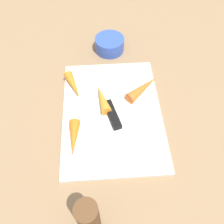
{
  "coord_description": "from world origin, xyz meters",
  "views": [
    {
      "loc": [
        -0.36,
        0.02,
        0.54
      ],
      "look_at": [
        0.0,
        0.0,
        0.01
      ],
      "focal_mm": 38.46,
      "sensor_mm": 36.0,
      "label": 1
    }
  ],
  "objects_px": {
    "cutting_board": "(112,113)",
    "carrot_short": "(74,85)",
    "small_bowl": "(110,44)",
    "pepper_grinder": "(89,219)",
    "carrot_longest": "(143,88)",
    "knife": "(116,119)",
    "carrot_shortest": "(74,138)",
    "carrot_long": "(102,98)"
  },
  "relations": [
    {
      "from": "knife",
      "to": "carrot_short",
      "type": "height_order",
      "value": "carrot_short"
    },
    {
      "from": "carrot_short",
      "to": "carrot_shortest",
      "type": "bearing_deg",
      "value": -19.92
    },
    {
      "from": "carrot_longest",
      "to": "carrot_long",
      "type": "height_order",
      "value": "carrot_longest"
    },
    {
      "from": "small_bowl",
      "to": "pepper_grinder",
      "type": "xyz_separation_m",
      "value": [
        -0.53,
        0.07,
        0.05
      ]
    },
    {
      "from": "knife",
      "to": "small_bowl",
      "type": "bearing_deg",
      "value": 164.45
    },
    {
      "from": "carrot_long",
      "to": "small_bowl",
      "type": "relative_size",
      "value": 1.0
    },
    {
      "from": "carrot_long",
      "to": "small_bowl",
      "type": "xyz_separation_m",
      "value": [
        0.22,
        -0.03,
        -0.0
      ]
    },
    {
      "from": "carrot_shortest",
      "to": "pepper_grinder",
      "type": "relative_size",
      "value": 0.64
    },
    {
      "from": "cutting_board",
      "to": "small_bowl",
      "type": "bearing_deg",
      "value": -2.17
    },
    {
      "from": "carrot_longest",
      "to": "pepper_grinder",
      "type": "height_order",
      "value": "pepper_grinder"
    },
    {
      "from": "small_bowl",
      "to": "pepper_grinder",
      "type": "height_order",
      "value": "pepper_grinder"
    },
    {
      "from": "cutting_board",
      "to": "carrot_long",
      "type": "relative_size",
      "value": 3.82
    },
    {
      "from": "cutting_board",
      "to": "small_bowl",
      "type": "height_order",
      "value": "small_bowl"
    },
    {
      "from": "carrot_shortest",
      "to": "small_bowl",
      "type": "bearing_deg",
      "value": 164.4
    },
    {
      "from": "carrot_short",
      "to": "pepper_grinder",
      "type": "xyz_separation_m",
      "value": [
        -0.36,
        -0.04,
        0.05
      ]
    },
    {
      "from": "knife",
      "to": "small_bowl",
      "type": "distance_m",
      "value": 0.29
    },
    {
      "from": "carrot_longest",
      "to": "carrot_short",
      "type": "bearing_deg",
      "value": 132.85
    },
    {
      "from": "cutting_board",
      "to": "small_bowl",
      "type": "distance_m",
      "value": 0.26
    },
    {
      "from": "carrot_long",
      "to": "pepper_grinder",
      "type": "xyz_separation_m",
      "value": [
        -0.31,
        0.04,
        0.05
      ]
    },
    {
      "from": "carrot_shortest",
      "to": "knife",
      "type": "bearing_deg",
      "value": 118.8
    },
    {
      "from": "small_bowl",
      "to": "knife",
      "type": "bearing_deg",
      "value": 179.72
    },
    {
      "from": "carrot_longest",
      "to": "small_bowl",
      "type": "relative_size",
      "value": 1.21
    },
    {
      "from": "cutting_board",
      "to": "small_bowl",
      "type": "xyz_separation_m",
      "value": [
        0.26,
        -0.01,
        0.02
      ]
    },
    {
      "from": "knife",
      "to": "carrot_longest",
      "type": "xyz_separation_m",
      "value": [
        0.09,
        -0.08,
        0.01
      ]
    },
    {
      "from": "cutting_board",
      "to": "carrot_longest",
      "type": "relative_size",
      "value": 3.18
    },
    {
      "from": "carrot_longest",
      "to": "small_bowl",
      "type": "height_order",
      "value": "small_bowl"
    },
    {
      "from": "carrot_longest",
      "to": "carrot_long",
      "type": "xyz_separation_m",
      "value": [
        -0.03,
        0.12,
        -0.0
      ]
    },
    {
      "from": "carrot_short",
      "to": "pepper_grinder",
      "type": "distance_m",
      "value": 0.37
    },
    {
      "from": "cutting_board",
      "to": "carrot_shortest",
      "type": "relative_size",
      "value": 3.92
    },
    {
      "from": "cutting_board",
      "to": "pepper_grinder",
      "type": "xyz_separation_m",
      "value": [
        -0.27,
        0.06,
        0.07
      ]
    },
    {
      "from": "cutting_board",
      "to": "small_bowl",
      "type": "relative_size",
      "value": 3.83
    },
    {
      "from": "cutting_board",
      "to": "carrot_short",
      "type": "height_order",
      "value": "carrot_short"
    },
    {
      "from": "knife",
      "to": "carrot_short",
      "type": "distance_m",
      "value": 0.16
    },
    {
      "from": "knife",
      "to": "carrot_longest",
      "type": "bearing_deg",
      "value": 122.11
    },
    {
      "from": "knife",
      "to": "carrot_shortest",
      "type": "height_order",
      "value": "carrot_shortest"
    },
    {
      "from": "small_bowl",
      "to": "pepper_grinder",
      "type": "distance_m",
      "value": 0.54
    },
    {
      "from": "carrot_long",
      "to": "carrot_shortest",
      "type": "bearing_deg",
      "value": 135.4
    },
    {
      "from": "cutting_board",
      "to": "knife",
      "type": "bearing_deg",
      "value": -161.41
    },
    {
      "from": "carrot_short",
      "to": "carrot_shortest",
      "type": "height_order",
      "value": "carrot_shortest"
    },
    {
      "from": "small_bowl",
      "to": "carrot_long",
      "type": "bearing_deg",
      "value": 171.37
    },
    {
      "from": "carrot_longest",
      "to": "carrot_short",
      "type": "distance_m",
      "value": 0.19
    },
    {
      "from": "carrot_short",
      "to": "carrot_long",
      "type": "xyz_separation_m",
      "value": [
        -0.05,
        -0.08,
        0.0
      ]
    }
  ]
}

